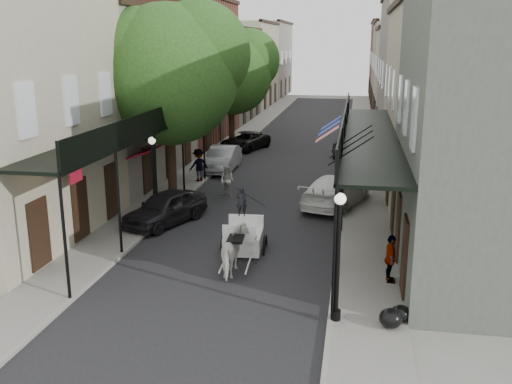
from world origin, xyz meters
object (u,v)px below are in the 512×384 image
at_px(tree_far, 236,69).
at_px(car_left_near, 165,208).
at_px(pedestrian_sidewalk_left, 199,165).
at_px(car_right_far, 343,148).
at_px(car_right_near, 336,191).
at_px(pedestrian_sidewalk_right, 390,259).
at_px(pedestrian_walking, 227,181).
at_px(tree_near, 177,69).
at_px(lamppost_right_near, 338,256).
at_px(car_left_far, 245,141).
at_px(horse, 235,251).
at_px(lamppost_right_far, 350,138).
at_px(car_left_mid, 223,159).
at_px(carriage, 245,222).
at_px(lamppost_left, 154,178).

relative_size(tree_far, car_left_near, 1.99).
xyz_separation_m(pedestrian_sidewalk_left, car_right_far, (7.80, 9.22, -0.44)).
bearing_deg(car_right_near, pedestrian_sidewalk_right, 120.50).
xyz_separation_m(pedestrian_walking, car_right_near, (5.60, -0.94, -0.05)).
distance_m(tree_near, lamppost_right_near, 15.39).
height_order(lamppost_right_near, car_left_far, lamppost_right_near).
bearing_deg(pedestrian_sidewalk_left, tree_near, 45.05).
relative_size(horse, car_left_far, 0.40).
relative_size(lamppost_right_far, car_left_mid, 0.81).
relative_size(horse, carriage, 0.71).
xyz_separation_m(tree_near, car_left_mid, (0.60, 6.60, -5.73)).
relative_size(lamppost_right_far, pedestrian_sidewalk_right, 2.31).
height_order(car_left_near, car_left_far, car_left_near).
bearing_deg(tree_far, pedestrian_walking, -80.31).
distance_m(horse, carriage, 2.52).
bearing_deg(car_left_mid, horse, -76.05).
relative_size(pedestrian_sidewalk_left, car_right_near, 0.35).
distance_m(car_left_mid, car_right_far, 9.32).
relative_size(lamppost_right_far, car_left_near, 0.86).
height_order(tree_near, carriage, tree_near).
height_order(pedestrian_walking, car_right_far, pedestrian_walking).
distance_m(tree_far, car_left_near, 18.96).
distance_m(tree_near, lamppost_right_far, 12.24).
xyz_separation_m(tree_far, car_left_mid, (0.65, -7.40, -5.08)).
relative_size(lamppost_left, horse, 1.94).
bearing_deg(car_right_near, tree_far, -43.50).
distance_m(lamppost_right_far, carriage, 14.94).
distance_m(lamppost_right_far, car_left_near, 14.38).
xyz_separation_m(lamppost_right_far, car_left_far, (-7.70, 6.00, -1.39)).
xyz_separation_m(pedestrian_sidewalk_left, car_left_far, (0.60, 10.53, -0.38)).
xyz_separation_m(tree_near, lamppost_right_near, (8.30, -12.18, -4.44)).
height_order(pedestrian_walking, car_left_near, pedestrian_walking).
distance_m(pedestrian_sidewalk_left, car_right_near, 8.51).
bearing_deg(pedestrian_sidewalk_right, car_right_far, 2.61).
relative_size(tree_far, car_right_far, 2.45).
bearing_deg(lamppost_right_far, pedestrian_sidewalk_right, -84.56).
height_order(pedestrian_sidewalk_left, car_left_far, pedestrian_sidewalk_left).
xyz_separation_m(tree_near, car_right_near, (7.80, -0.10, -5.73)).
height_order(tree_far, lamppost_right_far, tree_far).
relative_size(lamppost_right_near, car_left_mid, 0.81).
bearing_deg(car_left_far, car_left_mid, -72.01).
bearing_deg(carriage, pedestrian_sidewalk_left, 111.02).
xyz_separation_m(pedestrian_sidewalk_right, car_right_far, (-2.12, 21.73, -0.32)).
distance_m(tree_far, car_left_mid, 9.00).
bearing_deg(tree_near, car_right_near, -0.70).
distance_m(lamppost_right_far, car_right_near, 8.04).
bearing_deg(pedestrian_walking, car_right_near, 10.83).
relative_size(lamppost_left, car_left_near, 0.86).
distance_m(pedestrian_sidewalk_right, car_right_near, 9.37).
relative_size(tree_near, car_left_far, 2.02).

